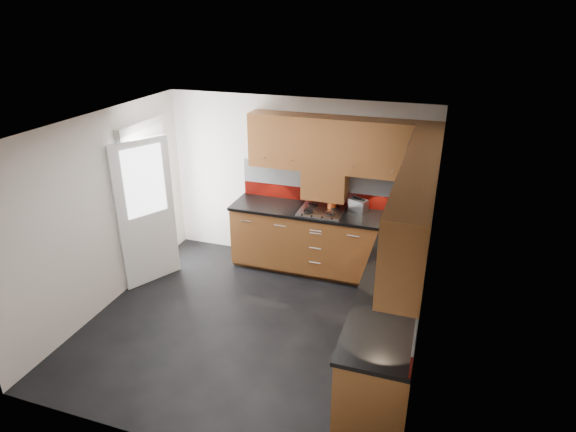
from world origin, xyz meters
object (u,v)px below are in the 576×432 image
(gas_hob, at_px, (321,211))
(utensil_pot, at_px, (332,202))
(toaster, at_px, (358,205))
(food_processor, at_px, (412,227))

(gas_hob, bearing_deg, utensil_pot, 52.57)
(gas_hob, distance_m, toaster, 0.51)
(toaster, bearing_deg, utensil_pot, -174.18)
(food_processor, bearing_deg, gas_hob, 162.44)
(toaster, relative_size, food_processor, 0.99)
(utensil_pot, distance_m, food_processor, 1.24)
(gas_hob, xyz_separation_m, toaster, (0.47, 0.18, 0.07))
(utensil_pot, bearing_deg, food_processor, -25.63)
(gas_hob, xyz_separation_m, utensil_pot, (0.11, 0.15, 0.08))
(toaster, bearing_deg, gas_hob, -158.71)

